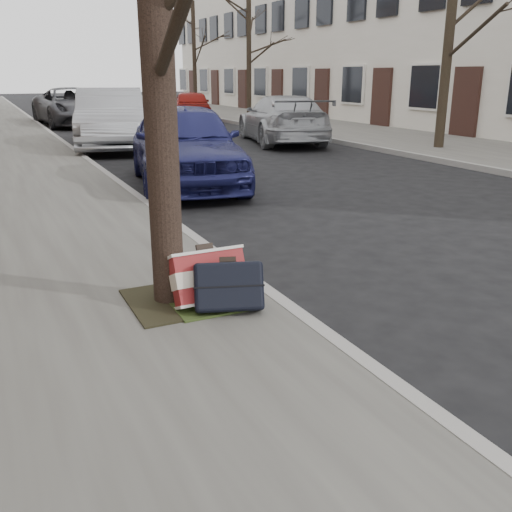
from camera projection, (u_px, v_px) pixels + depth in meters
name	position (u px, v px, depth m)	size (l,w,h in m)	color
ground	(470.00, 325.00, 4.54)	(120.00, 120.00, 0.00)	black
far_sidewalk	(319.00, 127.00, 20.61)	(4.00, 70.00, 0.12)	slate
house_far	(424.00, 29.00, 22.59)	(6.70, 40.00, 7.20)	beige
dirt_patch	(182.00, 299.00, 4.71)	(0.85, 0.85, 0.01)	black
suitcase_red	(209.00, 277.00, 4.57)	(0.59, 0.16, 0.43)	maroon
suitcase_navy	(229.00, 286.00, 4.44)	(0.54, 0.17, 0.38)	black
car_near_front	(185.00, 144.00, 9.98)	(1.72, 4.27, 1.45)	navy
car_near_mid	(111.00, 119.00, 14.97)	(1.64, 4.71, 1.55)	#9EA1A6
car_near_back	(73.00, 107.00, 21.64)	(2.33, 5.06, 1.41)	#3C3D42
car_far_front	(282.00, 119.00, 16.22)	(1.87, 4.60, 1.33)	#A0A3A7
car_far_back	(191.00, 106.00, 23.01)	(1.52, 3.79, 1.29)	maroon
tree_far_a	(449.00, 37.00, 13.72)	(0.24, 0.24, 5.23)	black
tree_far_b	(249.00, 55.00, 23.61)	(0.20, 0.20, 4.99)	black
tree_far_c	(194.00, 56.00, 29.31)	(0.20, 0.20, 5.26)	black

